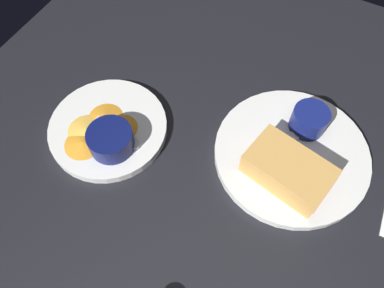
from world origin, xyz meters
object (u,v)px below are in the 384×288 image
Objects in this scene: sandwich_half_near at (288,170)px; ramekin_dark_sauce at (309,119)px; plate_chips_companion at (107,129)px; spoon_by_dark_ramekin at (286,142)px; spoon_by_gravy_ramekin at (126,139)px; plate_sandwich_main at (291,154)px; ramekin_light_gravy at (111,139)px.

sandwich_half_near is 10.69cm from ramekin_dark_sauce.
ramekin_dark_sauce reaches higher than plate_chips_companion.
spoon_by_gravy_ramekin is at bearing 27.08° from spoon_by_dark_ramekin.
ramekin_dark_sauce is at bearing -110.79° from spoon_by_dark_ramekin.
plate_sandwich_main is at bearing 87.49° from ramekin_dark_sauce.
sandwich_half_near is 27.00cm from spoon_by_gravy_ramekin.
ramekin_light_gravy is at bearing 140.19° from plate_chips_companion.
plate_sandwich_main is 30.15cm from ramekin_light_gravy.
sandwich_half_near is at bearing -169.45° from plate_chips_companion.
sandwich_half_near reaches higher than plate_chips_companion.
plate_sandwich_main is 2.65× the size of spoon_by_dark_ramekin.
sandwich_half_near is 2.36× the size of ramekin_dark_sauce.
spoon_by_gravy_ramekin is (25.85, 17.07, -1.89)cm from ramekin_dark_sauce.
spoon_by_gravy_ramekin is at bearing 33.43° from ramekin_dark_sauce.
ramekin_dark_sauce is 5.44cm from spoon_by_dark_ramekin.
sandwich_half_near is 0.70× the size of plate_chips_companion.
spoon_by_gravy_ramekin is (26.15, 6.38, -2.04)cm from sandwich_half_near.
plate_chips_companion is 4.67cm from spoon_by_gravy_ramekin.
ramekin_light_gravy is (26.99, 13.15, 2.80)cm from plate_sandwich_main.
spoon_by_dark_ramekin is at bearing -150.85° from ramekin_light_gravy.
spoon_by_dark_ramekin is at bearing -70.35° from sandwich_half_near.
ramekin_dark_sauce is 0.61× the size of spoon_by_gravy_ramekin.
plate_sandwich_main is 6.57cm from ramekin_dark_sauce.
ramekin_dark_sauce is 0.63× the size of spoon_by_dark_ramekin.
spoon_by_dark_ramekin is at bearing -152.92° from spoon_by_gravy_ramekin.
plate_sandwich_main is at bearing 146.38° from spoon_by_dark_ramekin.
sandwich_half_near is at bearing 109.65° from spoon_by_dark_ramekin.
plate_sandwich_main is 3.43× the size of ramekin_light_gravy.
spoon_by_dark_ramekin is (1.56, -1.04, 1.16)cm from plate_sandwich_main.
sandwich_half_near is 31.31cm from plate_chips_companion.
plate_sandwich_main is at bearing -83.51° from sandwich_half_near.
sandwich_half_near reaches higher than ramekin_light_gravy.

